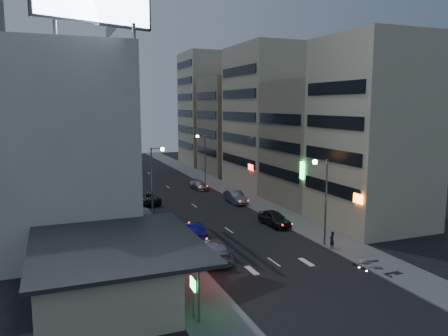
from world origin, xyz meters
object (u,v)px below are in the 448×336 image
parked_car_right_near (274,218)px  road_car_silver (212,249)px  scooter_black_a (398,263)px  scooter_blue (368,256)px  person (332,240)px  scooter_black_b (378,254)px  parked_car_right_mid (235,197)px  parked_car_right_far (199,185)px  road_car_blue (192,231)px  scooter_silver_a (381,260)px  scooter_silver_b (375,253)px  parked_car_left (146,198)px

parked_car_right_near → road_car_silver: (-9.79, -7.34, 0.05)m
scooter_black_a → scooter_blue: scooter_black_a is taller
person → scooter_black_b: bearing=93.7°
parked_car_right_mid → parked_car_right_far: (-1.56, 10.85, -0.15)m
parked_car_right_mid → person: (0.70, -20.68, 0.11)m
road_car_blue → person: person is taller
parked_car_right_mid → scooter_silver_a: 25.95m
parked_car_right_mid → scooter_silver_b: bearing=-84.2°
road_car_silver → scooter_black_b: bearing=162.9°
scooter_silver_b → parked_car_right_near: bearing=28.6°
parked_car_left → scooter_blue: size_ratio=3.21×
parked_car_right_near → parked_car_right_far: size_ratio=1.04×
scooter_black_b → scooter_silver_b: bearing=87.2°
road_car_silver → scooter_silver_b: road_car_silver is taller
parked_car_right_near → scooter_silver_b: bearing=-81.6°
parked_car_right_far → scooter_silver_a: size_ratio=2.34×
parked_car_right_mid → parked_car_left: (-11.20, 4.00, -0.01)m
road_car_blue → road_car_silver: bearing=91.2°
scooter_black_a → scooter_silver_a: 1.35m
parked_car_left → road_car_silver: bearing=85.4°
parked_car_left → parked_car_right_far: 11.83m
parked_car_right_near → person: 9.06m
parked_car_left → parked_car_right_mid: bearing=153.1°
parked_car_right_far → road_car_silver: road_car_silver is taller
road_car_blue → scooter_silver_a: 17.46m
person → scooter_black_a: (1.57, -6.44, -0.16)m
scooter_silver_b → person: bearing=40.4°
scooter_black_b → parked_car_right_near: bearing=29.7°
road_car_blue → scooter_silver_a: bearing=134.5°
parked_car_right_mid → scooter_black_b: parked_car_right_mid is taller
parked_car_right_near → road_car_blue: bearing=-175.9°
road_car_blue → scooter_silver_a: road_car_blue is taller
person → scooter_blue: size_ratio=0.89×
parked_car_right_far → person: person is taller
parked_car_right_mid → scooter_black_b: bearing=-83.6°
parked_car_left → person: person is taller
scooter_black_b → scooter_blue: bearing=115.8°
scooter_black_a → road_car_silver: bearing=56.9°
scooter_black_a → scooter_silver_b: scooter_black_a is taller
parked_car_right_mid → road_car_blue: road_car_blue is taller
parked_car_right_near → parked_car_right_mid: bearing=84.6°
person → scooter_blue: bearing=78.1°
parked_car_right_far → scooter_blue: parked_car_right_far is taller
road_car_silver → scooter_silver_b: size_ratio=2.93×
person → road_car_silver: bearing=-31.3°
scooter_silver_a → scooter_silver_b: (0.63, 1.50, 0.03)m
road_car_blue → parked_car_right_near: bearing=-170.1°
scooter_silver_a → scooter_silver_b: 1.62m
scooter_silver_a → scooter_black_b: bearing=-10.8°
parked_car_left → road_car_silver: size_ratio=0.97×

